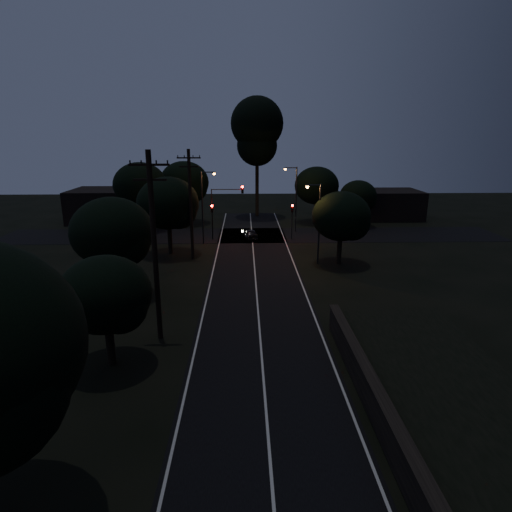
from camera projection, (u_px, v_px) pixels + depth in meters
name	position (u px, v px, depth m)	size (l,w,h in m)	color
road_surface	(254.00, 261.00, 41.37)	(60.00, 70.00, 0.03)	black
retaining_wall	(503.00, 479.00, 14.36)	(6.93, 26.00, 1.60)	black
utility_pole_mid	(154.00, 245.00, 24.14)	(2.20, 0.30, 11.00)	black
utility_pole_far	(191.00, 203.00, 40.56)	(2.20, 0.30, 10.50)	black
tree_left_b	(108.00, 297.00, 21.63)	(4.68, 4.68, 5.95)	black
tree_left_c	(115.00, 234.00, 30.89)	(5.93, 5.93, 7.49)	black
tree_left_d	(170.00, 205.00, 42.42)	(6.15, 6.15, 7.81)	black
tree_far_nw	(186.00, 183.00, 57.68)	(6.62, 6.62, 8.38)	black
tree_far_w	(142.00, 186.00, 53.68)	(6.66, 6.66, 8.49)	black
tree_far_ne	(318.00, 187.00, 58.30)	(6.03, 6.03, 7.62)	black
tree_far_e	(359.00, 197.00, 55.84)	(4.79, 4.79, 6.07)	black
tree_right_a	(343.00, 218.00, 39.19)	(5.37, 5.37, 6.82)	black
tall_pine	(257.00, 131.00, 60.99)	(7.51, 7.51, 17.07)	black
building_left	(109.00, 205.00, 60.32)	(10.00, 8.00, 4.40)	black
building_right	(387.00, 204.00, 62.39)	(9.00, 7.00, 4.00)	black
signal_left	(212.00, 215.00, 49.00)	(0.28, 0.35, 4.10)	black
signal_right	(292.00, 215.00, 49.24)	(0.28, 0.35, 4.10)	black
signal_mast	(227.00, 202.00, 48.64)	(3.70, 0.35, 6.25)	black
streetlight_a	(204.00, 202.00, 46.58)	(1.66, 0.26, 8.00)	black
streetlight_b	(295.00, 195.00, 52.62)	(1.66, 0.26, 8.00)	black
streetlight_c	(318.00, 218.00, 39.25)	(1.46, 0.26, 7.50)	black
car	(250.00, 234.00, 49.77)	(1.42, 3.54, 1.20)	black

